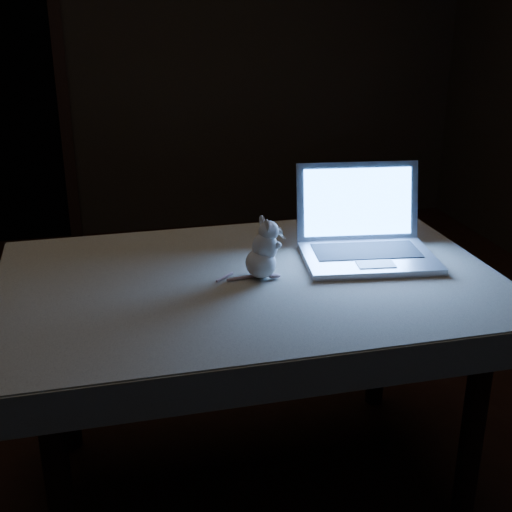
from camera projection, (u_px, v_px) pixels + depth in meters
name	position (u px, v px, depth m)	size (l,w,h in m)	color
floor	(225.00, 419.00, 2.85)	(5.00, 5.00, 0.00)	black
back_wall	(151.00, 47.00, 4.64)	(4.50, 0.04, 2.60)	black
table	(252.00, 386.00, 2.35)	(1.48, 0.95, 0.79)	black
tablecloth	(279.00, 287.00, 2.27)	(1.60, 1.07, 0.11)	beige
laptop	(371.00, 219.00, 2.28)	(0.44, 0.39, 0.30)	#BDBCC2
plush_mouse	(261.00, 248.00, 2.17)	(0.14, 0.14, 0.20)	white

